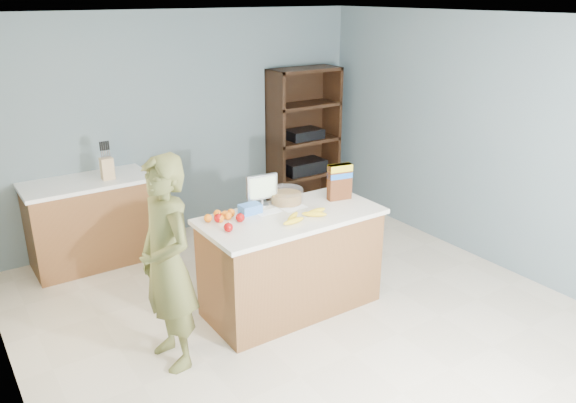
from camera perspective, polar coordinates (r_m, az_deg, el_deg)
floor at (r=4.95m, az=2.31°, el=-12.10°), size 4.50×5.00×0.02m
walls at (r=4.29m, az=2.62°, el=6.80°), size 4.52×5.02×2.51m
counter_peninsula at (r=4.96m, az=0.32°, el=-6.51°), size 1.56×0.76×0.90m
back_cabinet at (r=6.11m, az=-19.38°, el=-1.96°), size 1.24×0.62×0.90m
shelving_unit at (r=7.21m, az=1.38°, el=6.05°), size 0.90×0.40×1.80m
person at (r=4.18m, az=-12.18°, el=-6.24°), size 0.43×0.62×1.64m
knife_block at (r=5.90m, az=-17.91°, el=3.28°), size 0.12×0.10×0.31m
envelopes at (r=4.84m, az=-0.63°, el=-0.87°), size 0.46×0.16×0.00m
bananas at (r=4.66m, az=1.66°, el=-1.46°), size 0.49×0.22×0.05m
apples at (r=4.55m, az=-6.01°, el=-1.98°), size 0.25×0.29×0.07m
oranges at (r=4.67m, az=-6.75°, el=-1.43°), size 0.28×0.17×0.07m
blue_carton at (r=4.78m, az=-3.86°, el=-0.74°), size 0.18×0.12×0.08m
salad_bowl at (r=5.00m, az=-0.16°, el=0.50°), size 0.30×0.30×0.13m
tv at (r=4.91m, az=-2.66°, el=1.35°), size 0.28×0.12×0.28m
cereal_box at (r=5.06m, az=5.27°, el=2.27°), size 0.23×0.12×0.33m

